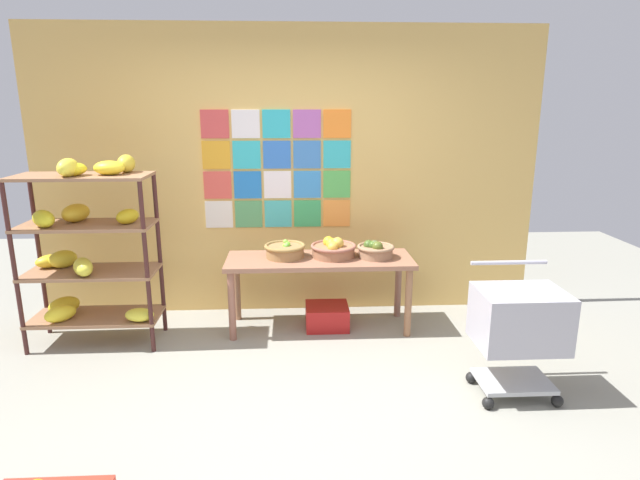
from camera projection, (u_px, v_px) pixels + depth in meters
ground at (290, 418)px, 3.39m from camera, size 9.77×9.77×0.00m
back_wall_with_art at (288, 174)px, 4.91m from camera, size 4.66×0.07×2.64m
banana_shelf_unit at (85, 242)px, 4.25m from camera, size 1.04×0.53×1.56m
display_table at (319, 267)px, 4.63m from camera, size 1.62×0.57×0.65m
fruit_basket_back_right at (285, 250)px, 4.61m from camera, size 0.36×0.36×0.14m
fruit_basket_right at (375, 250)px, 4.61m from camera, size 0.32×0.32×0.15m
fruit_basket_left at (333, 249)px, 4.63m from camera, size 0.40×0.40×0.18m
produce_crate_under_table at (327, 316)px, 4.75m from camera, size 0.38×0.34×0.20m
shopping_cart at (519, 323)px, 3.53m from camera, size 0.57×0.48×0.89m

